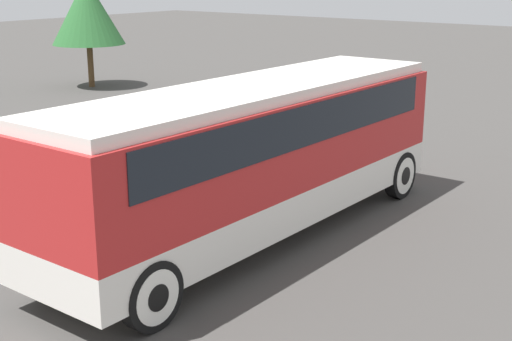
# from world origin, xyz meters

# --- Properties ---
(ground_plane) EXTENTS (120.00, 120.00, 0.00)m
(ground_plane) POSITION_xyz_m (0.00, 0.00, 0.00)
(ground_plane) COLOR #423F3D
(tour_bus) EXTENTS (10.57, 2.63, 3.27)m
(tour_bus) POSITION_xyz_m (0.10, 0.00, 1.98)
(tour_bus) COLOR silver
(tour_bus) RESTS_ON ground_plane
(parked_car_near) EXTENTS (4.18, 1.85, 1.47)m
(parked_car_near) POSITION_xyz_m (5.20, 5.07, 0.72)
(parked_car_near) COLOR silver
(parked_car_near) RESTS_ON ground_plane
(parked_car_far) EXTENTS (4.24, 1.85, 1.33)m
(parked_car_far) POSITION_xyz_m (3.43, 8.10, 0.66)
(parked_car_far) COLOR #7A6B5B
(parked_car_far) RESTS_ON ground_plane
(tree_center) EXTENTS (3.41, 3.41, 5.10)m
(tree_center) POSITION_xyz_m (10.93, 18.44, 3.55)
(tree_center) COLOR brown
(tree_center) RESTS_ON ground_plane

